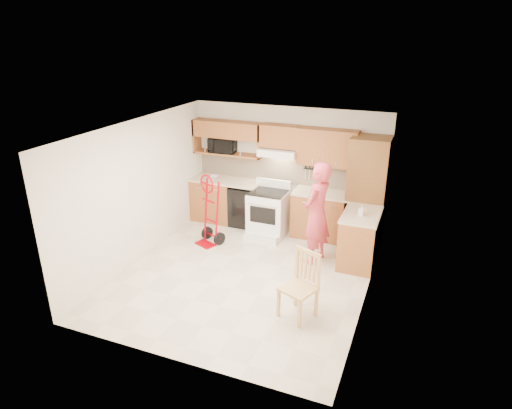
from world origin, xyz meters
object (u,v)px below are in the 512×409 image
Objects in this scene: range at (267,210)px; person at (317,213)px; dining_chair at (298,286)px; microwave at (223,145)px; hand_truck at (208,213)px.

person reaches higher than range.
person is 1.77m from dining_chair.
person is at bearing -32.38° from microwave.
hand_truck reaches higher than dining_chair.
hand_truck is at bearing -84.21° from microwave.
range is 1.08× the size of dining_chair.
dining_chair is (1.36, -2.39, -0.04)m from range.
dining_chair is at bearing -54.57° from microwave.
microwave is 0.30× the size of person.
person reaches higher than dining_chair.
microwave is 1.68m from range.
hand_truck is 2.79m from dining_chair.
range reaches higher than dining_chair.
hand_truck is at bearing -139.97° from range.
microwave is at bearing 157.63° from range.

